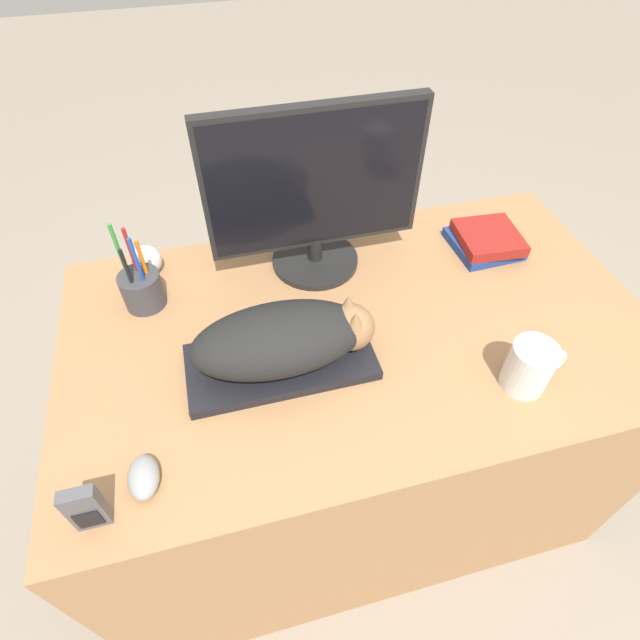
# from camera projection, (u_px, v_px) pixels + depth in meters

# --- Properties ---
(ground_plane) EXTENTS (12.00, 12.00, 0.00)m
(ground_plane) POSITION_uv_depth(u_px,v_px,m) (385.00, 599.00, 1.46)
(ground_plane) COLOR gray
(desk) EXTENTS (1.34, 0.78, 0.78)m
(desk) POSITION_uv_depth(u_px,v_px,m) (352.00, 416.00, 1.43)
(desk) COLOR #9E7047
(desk) RESTS_ON ground_plane
(keyboard) EXTENTS (0.39, 0.18, 0.02)m
(keyboard) POSITION_uv_depth(u_px,v_px,m) (281.00, 362.00, 1.06)
(keyboard) COLOR black
(keyboard) RESTS_ON desk
(cat) EXTENTS (0.38, 0.18, 0.12)m
(cat) POSITION_uv_depth(u_px,v_px,m) (288.00, 337.00, 1.00)
(cat) COLOR black
(cat) RESTS_ON keyboard
(monitor) EXTENTS (0.51, 0.22, 0.41)m
(monitor) POSITION_uv_depth(u_px,v_px,m) (315.00, 190.00, 1.13)
(monitor) COLOR black
(monitor) RESTS_ON desk
(computer_mouse) EXTENTS (0.05, 0.09, 0.04)m
(computer_mouse) POSITION_uv_depth(u_px,v_px,m) (144.00, 477.00, 0.87)
(computer_mouse) COLOR gray
(computer_mouse) RESTS_ON desk
(coffee_mug) EXTENTS (0.13, 0.09, 0.11)m
(coffee_mug) POSITION_uv_depth(u_px,v_px,m) (530.00, 366.00, 0.99)
(coffee_mug) COLOR silver
(coffee_mug) RESTS_ON desk
(pen_cup) EXTENTS (0.09, 0.09, 0.23)m
(pen_cup) POSITION_uv_depth(u_px,v_px,m) (142.00, 288.00, 1.16)
(pen_cup) COLOR #38383D
(pen_cup) RESTS_ON desk
(baseball) EXTENTS (0.07, 0.07, 0.07)m
(baseball) POSITION_uv_depth(u_px,v_px,m) (146.00, 260.00, 1.24)
(baseball) COLOR silver
(baseball) RESTS_ON desk
(phone) EXTENTS (0.06, 0.02, 0.11)m
(phone) POSITION_uv_depth(u_px,v_px,m) (86.00, 509.00, 0.80)
(phone) COLOR #4C4C51
(phone) RESTS_ON desk
(book_stack) EXTENTS (0.17, 0.18, 0.05)m
(book_stack) POSITION_uv_depth(u_px,v_px,m) (486.00, 240.00, 1.31)
(book_stack) COLOR navy
(book_stack) RESTS_ON desk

